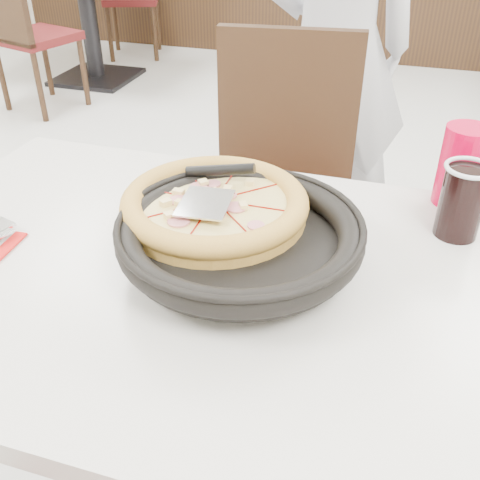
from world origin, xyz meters
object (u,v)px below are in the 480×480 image
(pizza, at_px, (215,211))
(diner_person, at_px, (334,51))
(bg_chair_left_near, at_px, (35,33))
(main_table, at_px, (211,415))
(chair_far, at_px, (277,210))
(red_cup, at_px, (462,166))
(bg_table_left, at_px, (90,27))
(cola_glass, at_px, (462,203))
(pizza_pan, at_px, (240,244))

(pizza, relative_size, diner_person, 0.20)
(diner_person, xyz_separation_m, bg_chair_left_near, (-2.01, 1.12, -0.32))
(main_table, distance_m, chair_far, 0.69)
(red_cup, xyz_separation_m, diner_person, (-0.39, 0.88, -0.03))
(pizza, distance_m, bg_chair_left_near, 3.03)
(pizza, distance_m, bg_table_left, 3.54)
(chair_far, relative_size, red_cup, 5.94)
(cola_glass, bearing_deg, pizza_pan, -149.19)
(bg_table_left, bearing_deg, chair_far, -49.75)
(main_table, bearing_deg, cola_glass, 30.20)
(red_cup, relative_size, bg_table_left, 0.13)
(pizza_pan, distance_m, diner_person, 1.21)
(bg_chair_left_near, bearing_deg, main_table, -33.18)
(pizza, height_order, cola_glass, cola_glass)
(main_table, bearing_deg, pizza_pan, 26.13)
(main_table, xyz_separation_m, chair_far, (-0.03, 0.68, 0.10))
(pizza_pan, relative_size, bg_table_left, 0.32)
(cola_glass, xyz_separation_m, bg_table_left, (-2.39, 2.75, -0.44))
(pizza, xyz_separation_m, red_cup, (0.42, 0.27, 0.02))
(main_table, xyz_separation_m, bg_table_left, (-1.99, 2.99, 0.00))
(pizza_pan, relative_size, red_cup, 2.37)
(pizza, relative_size, bg_table_left, 0.27)
(bg_table_left, bearing_deg, pizza_pan, -55.45)
(chair_far, relative_size, bg_chair_left_near, 1.00)
(pizza, xyz_separation_m, bg_chair_left_near, (-1.98, 2.27, -0.34))
(pizza_pan, height_order, diner_person, diner_person)
(pizza_pan, distance_m, red_cup, 0.49)
(pizza_pan, bearing_deg, red_cup, 43.62)
(chair_far, bearing_deg, cola_glass, 127.83)
(pizza, xyz_separation_m, cola_glass, (0.42, 0.15, 0.00))
(chair_far, distance_m, red_cup, 0.65)
(red_cup, bearing_deg, chair_far, 143.64)
(red_cup, bearing_deg, bg_chair_left_near, 140.20)
(chair_far, relative_size, bg_table_left, 0.79)
(cola_glass, bearing_deg, main_table, -149.80)
(pizza, bearing_deg, red_cup, 33.21)
(red_cup, bearing_deg, bg_table_left, 132.28)
(cola_glass, height_order, red_cup, red_cup)
(main_table, relative_size, bg_table_left, 1.00)
(chair_far, bearing_deg, diner_person, -101.97)
(cola_glass, bearing_deg, bg_chair_left_near, 138.47)
(chair_far, bearing_deg, bg_table_left, -56.31)
(cola_glass, distance_m, bg_table_left, 3.67)
(pizza_pan, height_order, cola_glass, cola_glass)
(chair_far, height_order, bg_chair_left_near, same)
(pizza, relative_size, red_cup, 2.00)
(pizza, height_order, red_cup, red_cup)
(main_table, relative_size, bg_chair_left_near, 1.26)
(main_table, distance_m, red_cup, 0.71)
(red_cup, bearing_deg, diner_person, 113.85)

